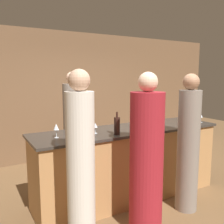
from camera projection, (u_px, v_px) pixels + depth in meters
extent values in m
plane|color=brown|center=(128.00, 196.00, 3.85)|extent=(14.00, 14.00, 0.00)
cube|color=brown|center=(73.00, 95.00, 5.65)|extent=(8.00, 0.06, 2.80)
cube|color=#B27F4C|center=(129.00, 164.00, 3.78)|extent=(2.83, 0.73, 1.03)
cube|color=#332D28|center=(129.00, 130.00, 3.70)|extent=(2.89, 0.79, 0.04)
cylinder|color=gray|center=(73.00, 136.00, 4.11)|extent=(0.32, 0.32, 1.71)
sphere|color=tan|center=(72.00, 78.00, 3.98)|extent=(0.19, 0.19, 0.19)
cylinder|color=maroon|center=(146.00, 164.00, 2.88)|extent=(0.39, 0.39, 1.66)
sphere|color=beige|center=(148.00, 82.00, 2.74)|extent=(0.22, 0.22, 0.22)
cylinder|color=gray|center=(188.00, 151.00, 3.37)|extent=(0.29, 0.29, 1.65)
sphere|color=#A37556|center=(191.00, 82.00, 3.24)|extent=(0.22, 0.22, 0.22)
cylinder|color=silver|center=(81.00, 176.00, 2.49)|extent=(0.28, 0.28, 1.69)
sphere|color=tan|center=(79.00, 80.00, 2.36)|extent=(0.21, 0.21, 0.21)
cylinder|color=black|center=(85.00, 125.00, 3.42)|extent=(0.07, 0.07, 0.22)
cylinder|color=black|center=(85.00, 114.00, 3.39)|extent=(0.03, 0.03, 0.08)
cylinder|color=black|center=(117.00, 126.00, 3.29)|extent=(0.08, 0.08, 0.23)
cylinder|color=black|center=(117.00, 115.00, 3.27)|extent=(0.03, 0.03, 0.07)
cylinder|color=silver|center=(57.00, 137.00, 3.14)|extent=(0.05, 0.05, 0.00)
cylinder|color=silver|center=(56.00, 134.00, 3.13)|extent=(0.01, 0.01, 0.10)
cone|color=silver|center=(56.00, 127.00, 3.12)|extent=(0.07, 0.07, 0.08)
cylinder|color=silver|center=(201.00, 122.00, 4.18)|extent=(0.05, 0.05, 0.00)
cylinder|color=silver|center=(201.00, 120.00, 4.17)|extent=(0.01, 0.01, 0.08)
cone|color=silver|center=(201.00, 115.00, 4.16)|extent=(0.06, 0.06, 0.06)
cylinder|color=silver|center=(95.00, 133.00, 3.37)|extent=(0.05, 0.05, 0.00)
cylinder|color=silver|center=(95.00, 130.00, 3.37)|extent=(0.01, 0.01, 0.08)
cone|color=silver|center=(95.00, 125.00, 3.36)|extent=(0.06, 0.06, 0.06)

